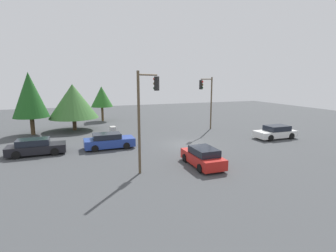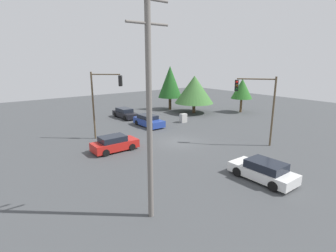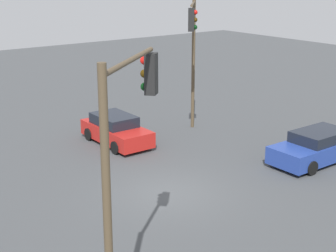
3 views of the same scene
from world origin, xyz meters
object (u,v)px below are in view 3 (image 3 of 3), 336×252
sedan_blue (317,147)px  traffic_signal_cross (126,146)px  traffic_signal_main (193,45)px  sedan_red (116,130)px

sedan_blue → traffic_signal_cross: bearing=108.2°
traffic_signal_main → traffic_signal_cross: (10.68, -10.75, -0.17)m
traffic_signal_main → traffic_signal_cross: 15.15m
sedan_blue → traffic_signal_main: size_ratio=0.66×
sedan_red → sedan_blue: sedan_red is taller
traffic_signal_main → traffic_signal_cross: traffic_signal_main is taller
traffic_signal_main → traffic_signal_cross: size_ratio=1.05×
sedan_red → traffic_signal_main: size_ratio=0.60×
sedan_red → sedan_blue: (7.54, 5.81, 0.00)m
sedan_blue → traffic_signal_cross: (4.13, -12.54, 3.80)m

